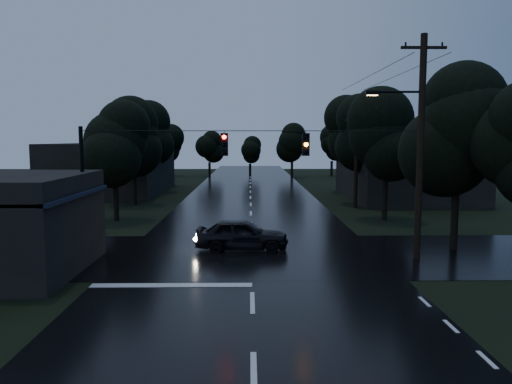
{
  "coord_description": "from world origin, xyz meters",
  "views": [
    {
      "loc": [
        -0.09,
        -11.1,
        5.44
      ],
      "look_at": [
        0.25,
        15.16,
        2.64
      ],
      "focal_mm": 35.0,
      "sensor_mm": 36.0,
      "label": 1
    }
  ],
  "objects": [
    {
      "name": "ground",
      "position": [
        0.0,
        0.0,
        0.0
      ],
      "size": [
        160.0,
        160.0,
        0.0
      ],
      "primitive_type": "plane",
      "color": "black",
      "rests_on": "ground"
    },
    {
      "name": "tree_right_b",
      "position": [
        9.6,
        30.0,
        5.99
      ],
      "size": [
        4.48,
        4.48,
        9.44
      ],
      "color": "black",
      "rests_on": "ground"
    },
    {
      "name": "tree_right_a",
      "position": [
        9.0,
        22.0,
        5.62
      ],
      "size": [
        4.2,
        4.2,
        8.85
      ],
      "color": "black",
      "rests_on": "ground"
    },
    {
      "name": "span_signals",
      "position": [
        0.56,
        10.99,
        5.24
      ],
      "size": [
        15.0,
        0.37,
        1.12
      ],
      "color": "black",
      "rests_on": "ground"
    },
    {
      "name": "tree_left_c",
      "position": [
        -10.2,
        40.0,
        5.99
      ],
      "size": [
        4.48,
        4.48,
        9.44
      ],
      "color": "black",
      "rests_on": "ground"
    },
    {
      "name": "utility_pole_far",
      "position": [
        8.3,
        28.0,
        3.88
      ],
      "size": [
        2.0,
        0.3,
        7.5
      ],
      "color": "black",
      "rests_on": "ground"
    },
    {
      "name": "utility_pole_main",
      "position": [
        7.41,
        11.0,
        5.26
      ],
      "size": [
        3.5,
        0.3,
        10.0
      ],
      "color": "black",
      "rests_on": "ground"
    },
    {
      "name": "tree_corner_near",
      "position": [
        10.0,
        13.0,
        5.99
      ],
      "size": [
        4.48,
        4.48,
        9.44
      ],
      "color": "black",
      "rests_on": "ground"
    },
    {
      "name": "anchor_pole_left",
      "position": [
        -7.5,
        11.0,
        3.0
      ],
      "size": [
        0.18,
        0.18,
        6.0
      ],
      "primitive_type": "cylinder",
      "color": "black",
      "rests_on": "ground"
    },
    {
      "name": "car",
      "position": [
        -0.46,
        13.04,
        0.77
      ],
      "size": [
        4.58,
        1.97,
        1.54
      ],
      "primitive_type": "imported",
      "rotation": [
        0.0,
        0.0,
        1.54
      ],
      "color": "black",
      "rests_on": "ground"
    },
    {
      "name": "tree_right_c",
      "position": [
        10.2,
        40.0,
        6.37
      ],
      "size": [
        4.76,
        4.76,
        10.03
      ],
      "color": "black",
      "rests_on": "ground"
    },
    {
      "name": "tree_left_a",
      "position": [
        -9.0,
        22.0,
        5.24
      ],
      "size": [
        3.92,
        3.92,
        8.26
      ],
      "color": "black",
      "rests_on": "ground"
    },
    {
      "name": "tree_left_b",
      "position": [
        -9.6,
        30.0,
        5.62
      ],
      "size": [
        4.2,
        4.2,
        8.85
      ],
      "color": "black",
      "rests_on": "ground"
    },
    {
      "name": "main_road",
      "position": [
        0.0,
        30.0,
        0.0
      ],
      "size": [
        12.0,
        120.0,
        0.02
      ],
      "primitive_type": "cube",
      "color": "black",
      "rests_on": "ground"
    },
    {
      "name": "building_far_left",
      "position": [
        -14.0,
        40.0,
        2.5
      ],
      "size": [
        10.0,
        16.0,
        5.0
      ],
      "primitive_type": "cube",
      "color": "black",
      "rests_on": "ground"
    },
    {
      "name": "cross_street",
      "position": [
        0.0,
        12.0,
        0.0
      ],
      "size": [
        60.0,
        9.0,
        0.02
      ],
      "primitive_type": "cube",
      "color": "black",
      "rests_on": "ground"
    },
    {
      "name": "building_far_right",
      "position": [
        14.0,
        34.0,
        2.2
      ],
      "size": [
        10.0,
        14.0,
        4.4
      ],
      "primitive_type": "cube",
      "color": "black",
      "rests_on": "ground"
    }
  ]
}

